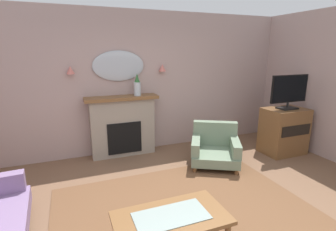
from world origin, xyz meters
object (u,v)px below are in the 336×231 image
Objects in this scene: armchair_in_corner at (215,147)px; tv_cabinet at (284,131)px; fireplace at (123,127)px; wall_mirror at (119,66)px; wall_sconce_left at (70,70)px; tv_flatscreen at (289,91)px; mantel_vase_right at (137,86)px; wall_sconce_right at (162,68)px; coffee_table at (171,221)px.

armchair_in_corner is 1.53m from tv_cabinet.
fireplace is 1.42× the size of wall_mirror.
tv_flatscreen is (3.82, -1.17, -0.41)m from wall_sconce_left.
mantel_vase_right is at bearing 158.88° from tv_cabinet.
fireplace is 1.51× the size of tv_cabinet.
tv_flatscreen reaches higher than armchair_in_corner.
fireplace is at bearing 160.01° from tv_flatscreen.
wall_sconce_left reaches higher than tv_cabinet.
fireplace is 3.29× the size of mantel_vase_right.
tv_flatscreen is at bearing -28.94° from wall_sconce_right.
wall_mirror is 0.85m from wall_sconce_left.
wall_sconce_left is at bearing 154.81° from armchair_in_corner.
tv_cabinet reaches higher than armchair_in_corner.
armchair_in_corner is 1.23× the size of tv_cabinet.
wall_sconce_right is 0.13× the size of coffee_table.
fireplace is 1.38m from wall_sconce_right.
wall_mirror is (-0.30, 0.17, 0.37)m from mantel_vase_right.
armchair_in_corner is 1.79m from tv_flatscreen.
coffee_table is at bearing -92.03° from wall_mirror.
wall_mirror is 3.15m from coffee_table.
mantel_vase_right is at bearing 158.49° from tv_flatscreen.
wall_mirror is 0.87× the size of coffee_table.
mantel_vase_right is (0.30, -0.03, 0.77)m from fireplace.
armchair_in_corner is at bearing -25.19° from wall_sconce_left.
wall_mirror is 0.87× the size of armchair_in_corner.
tv_flatscreen reaches higher than coffee_table.
tv_flatscreen is (3.07, 1.63, 0.86)m from coffee_table.
coffee_table is at bearing -98.49° from mantel_vase_right.
wall_sconce_left reaches higher than armchair_in_corner.
wall_sconce_right is 2.70m from tv_cabinet.
fireplace is at bearing -173.84° from wall_sconce_right.
coffee_table is 3.58m from tv_flatscreen.
mantel_vase_right reaches higher than fireplace.
armchair_in_corner is at bearing 176.62° from tv_flatscreen.
fireplace is 9.71× the size of wall_sconce_right.
wall_mirror is 6.86× the size of wall_sconce_right.
wall_mirror is 0.85m from wall_sconce_right.
wall_sconce_right reaches higher than tv_cabinet.
wall_sconce_left is 0.17× the size of tv_flatscreen.
wall_sconce_left is (-1.15, 0.12, 0.32)m from mantel_vase_right.
coffee_table is 0.99× the size of armchair_in_corner.
tv_cabinet is at bearing 90.00° from tv_flatscreen.
tv_cabinet is at bearing -19.63° from fireplace.
armchair_in_corner is (1.45, -0.99, -0.27)m from fireplace.
tv_cabinet is at bearing 28.31° from coffee_table.
coffee_table is (0.75, -2.81, -1.28)m from wall_sconce_left.
wall_sconce_right is (0.85, 0.09, 1.09)m from fireplace.
coffee_table is at bearing -151.69° from tv_cabinet.
wall_mirror is (0.00, 0.14, 1.14)m from fireplace.
fireplace is 1.15m from wall_mirror.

